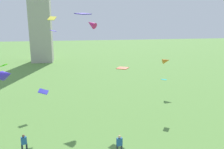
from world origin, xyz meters
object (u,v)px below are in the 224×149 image
Objects in this scene: kite_flying_5 at (83,14)px; person_1 at (119,144)px; kite_flying_3 at (91,24)px; kite_flying_1 at (53,31)px; kite_flying_0 at (7,75)px; kite_flying_9 at (166,61)px; kite_flying_2 at (123,68)px; kite_flying_8 at (52,18)px; kite_flying_6 at (4,65)px; kite_flying_10 at (43,92)px; kite_flying_4 at (164,80)px; person_2 at (24,142)px.

person_1 is at bearing 14.15° from kite_flying_5.
kite_flying_3 is (-1.09, 14.13, 9.78)m from person_1.
person_1 is 1.89× the size of kite_flying_1.
kite_flying_9 is (23.58, 1.94, 0.89)m from kite_flying_0.
kite_flying_2 is 1.29× the size of kite_flying_8.
kite_flying_8 is (0.58, -8.07, 1.76)m from kite_flying_1.
kite_flying_0 is 2.42× the size of kite_flying_6.
kite_flying_3 reaches higher than kite_flying_0.
kite_flying_1 reaches higher than kite_flying_10.
kite_flying_8 is 1.09× the size of kite_flying_10.
person_1 is 19.91m from kite_flying_0.
kite_flying_9 is at bearing 148.16° from kite_flying_3.
kite_flying_2 is 13.16m from kite_flying_9.
person_1 is 1.54× the size of kite_flying_8.
person_1 is 11.65m from kite_flying_5.
kite_flying_5 is at bearing 36.44° from kite_flying_3.
kite_flying_2 is 1.45× the size of kite_flying_6.
kite_flying_2 is at bearing 140.18° from kite_flying_9.
kite_flying_0 is 2.58× the size of kite_flying_4.
kite_flying_10 is at bearing 51.30° from person_2.
kite_flying_9 is at bearing 12.33° from kite_flying_4.
kite_flying_6 is 0.80× the size of kite_flying_9.
kite_flying_3 is 11.26m from kite_flying_5.
kite_flying_5 reaches higher than kite_flying_0.
kite_flying_5 reaches higher than kite_flying_2.
kite_flying_3 is 1.54× the size of kite_flying_10.
kite_flying_3 reaches higher than person_1.
kite_flying_10 is (-17.82, -10.49, -0.91)m from kite_flying_9.
kite_flying_8 reaches higher than kite_flying_0.
kite_flying_9 reaches higher than person_1.
kite_flying_2 is at bearing 105.72° from kite_flying_1.
kite_flying_9 reaches higher than kite_flying_0.
kite_flying_10 reaches higher than person_2.
person_2 is at bearing -96.71° from kite_flying_10.
kite_flying_3 is at bearing -33.28° from kite_flying_8.
person_2 is 5.89m from kite_flying_10.
kite_flying_5 is at bearing -59.94° from person_1.
kite_flying_8 is at bearing -107.52° from kite_flying_6.
kite_flying_2 is (8.21, -10.09, -3.73)m from kite_flying_1.
kite_flying_1 is 13.53m from kite_flying_2.
kite_flying_2 is 5.72m from kite_flying_4.
kite_flying_8 is at bearing 118.03° from kite_flying_9.
kite_flying_5 is (-4.52, -4.52, 5.89)m from kite_flying_2.
kite_flying_4 is 14.21m from kite_flying_10.
kite_flying_6 reaches higher than kite_flying_10.
kite_flying_8 is (6.85, -5.46, 7.47)m from kite_flying_0.
kite_flying_9 is at bearing 15.05° from person_2.
kite_flying_2 is 8.69m from kite_flying_5.
person_1 is at bearing 86.48° from kite_flying_1.
kite_flying_3 is at bearing 60.99° from kite_flying_10.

